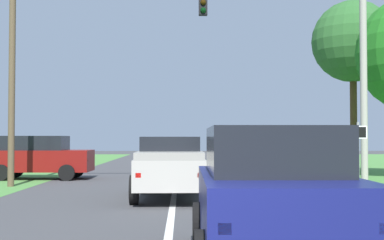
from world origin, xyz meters
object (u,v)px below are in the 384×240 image
at_px(keep_moving_sign, 358,146).
at_px(utility_pole_right, 364,65).
at_px(red_suv_near, 272,192).
at_px(pickup_truck_lead, 170,167).
at_px(crossing_suv_far, 39,157).
at_px(traffic_light, 68,44).
at_px(extra_tree_1, 353,42).

bearing_deg(keep_moving_sign, utility_pole_right, 67.92).
distance_m(red_suv_near, utility_pole_right, 15.28).
bearing_deg(pickup_truck_lead, crossing_suv_far, 127.28).
bearing_deg(crossing_suv_far, utility_pole_right, -10.04).
bearing_deg(crossing_suv_far, traffic_light, -61.45).
height_order(traffic_light, keep_moving_sign, traffic_light).
bearing_deg(utility_pole_right, traffic_light, -173.82).
height_order(pickup_truck_lead, crossing_suv_far, crossing_suv_far).
bearing_deg(pickup_truck_lead, keep_moving_sign, 20.18).
height_order(pickup_truck_lead, keep_moving_sign, keep_moving_sign).
distance_m(crossing_suv_far, extra_tree_1, 16.65).
distance_m(keep_moving_sign, utility_pole_right, 4.52).
height_order(traffic_light, crossing_suv_far, traffic_light).
height_order(pickup_truck_lead, extra_tree_1, extra_tree_1).
bearing_deg(extra_tree_1, utility_pole_right, -104.17).
xyz_separation_m(crossing_suv_far, utility_pole_right, (13.43, -2.38, 3.70)).
relative_size(crossing_suv_far, extra_tree_1, 0.50).
distance_m(crossing_suv_far, utility_pole_right, 14.13).
relative_size(pickup_truck_lead, extra_tree_1, 0.56).
distance_m(red_suv_near, pickup_truck_lead, 8.44).
relative_size(red_suv_near, utility_pole_right, 0.48).
relative_size(keep_moving_sign, extra_tree_1, 0.26).
bearing_deg(pickup_truck_lead, extra_tree_1, 52.05).
xyz_separation_m(pickup_truck_lead, extra_tree_1, (9.20, 11.80, 5.81)).
distance_m(keep_moving_sign, extra_tree_1, 11.19).
distance_m(traffic_light, keep_moving_sign, 11.06).
bearing_deg(traffic_light, pickup_truck_lead, -46.36).
distance_m(utility_pole_right, extra_tree_1, 7.00).
height_order(utility_pole_right, extra_tree_1, utility_pole_right).
relative_size(red_suv_near, crossing_suv_far, 1.00).
xyz_separation_m(red_suv_near, pickup_truck_lead, (-1.65, 8.28, -0.08)).
relative_size(traffic_light, crossing_suv_far, 1.80).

